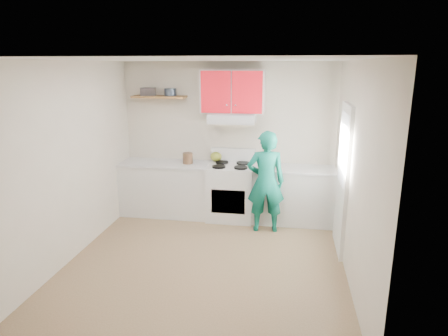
% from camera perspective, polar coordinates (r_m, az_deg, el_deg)
% --- Properties ---
extents(floor, '(3.80, 3.80, 0.00)m').
position_cam_1_polar(floor, '(5.40, -2.59, -13.31)').
color(floor, brown).
rests_on(floor, ground).
extents(ceiling, '(3.60, 3.80, 0.04)m').
position_cam_1_polar(ceiling, '(4.77, -2.96, 15.45)').
color(ceiling, white).
rests_on(ceiling, floor).
extents(back_wall, '(3.60, 0.04, 2.60)m').
position_cam_1_polar(back_wall, '(6.75, 0.61, 4.17)').
color(back_wall, beige).
rests_on(back_wall, floor).
extents(front_wall, '(3.60, 0.04, 2.60)m').
position_cam_1_polar(front_wall, '(3.19, -9.98, -8.38)').
color(front_wall, beige).
rests_on(front_wall, floor).
extents(left_wall, '(0.04, 3.80, 2.60)m').
position_cam_1_polar(left_wall, '(5.58, -21.15, 0.90)').
color(left_wall, beige).
rests_on(left_wall, floor).
extents(right_wall, '(0.04, 3.80, 2.60)m').
position_cam_1_polar(right_wall, '(4.89, 18.35, -0.72)').
color(right_wall, beige).
rests_on(right_wall, floor).
extents(door, '(0.05, 0.85, 2.05)m').
position_cam_1_polar(door, '(5.62, 16.84, -1.53)').
color(door, white).
rests_on(door, floor).
extents(door_glass, '(0.01, 0.55, 0.95)m').
position_cam_1_polar(door_glass, '(5.52, 16.88, 2.72)').
color(door_glass, white).
rests_on(door_glass, door).
extents(counter_left, '(1.52, 0.60, 0.90)m').
position_cam_1_polar(counter_left, '(6.91, -8.36, -3.02)').
color(counter_left, silver).
rests_on(counter_left, floor).
extents(counter_right, '(1.32, 0.60, 0.90)m').
position_cam_1_polar(counter_right, '(6.60, 10.04, -3.94)').
color(counter_right, silver).
rests_on(counter_right, floor).
extents(stove, '(0.76, 0.65, 0.92)m').
position_cam_1_polar(stove, '(6.63, 1.02, -3.52)').
color(stove, white).
rests_on(stove, floor).
extents(range_hood, '(0.76, 0.44, 0.15)m').
position_cam_1_polar(range_hood, '(6.46, 1.20, 7.23)').
color(range_hood, silver).
rests_on(range_hood, back_wall).
extents(upper_cabinets, '(1.02, 0.33, 0.70)m').
position_cam_1_polar(upper_cabinets, '(6.47, 1.29, 11.03)').
color(upper_cabinets, red).
rests_on(upper_cabinets, back_wall).
extents(shelf, '(0.90, 0.30, 0.04)m').
position_cam_1_polar(shelf, '(6.78, -9.37, 10.16)').
color(shelf, brown).
rests_on(shelf, back_wall).
extents(books, '(0.29, 0.24, 0.13)m').
position_cam_1_polar(books, '(6.83, -10.95, 10.81)').
color(books, '#373032').
rests_on(books, shelf).
extents(tin, '(0.22, 0.22, 0.12)m').
position_cam_1_polar(tin, '(6.71, -7.79, 10.85)').
color(tin, '#333D4C').
rests_on(tin, shelf).
extents(kettle, '(0.25, 0.25, 0.18)m').
position_cam_1_polar(kettle, '(6.78, -1.14, 1.70)').
color(kettle, olive).
rests_on(kettle, stove).
extents(crock, '(0.17, 0.17, 0.20)m').
position_cam_1_polar(crock, '(6.66, -5.28, 1.33)').
color(crock, '#4F3522').
rests_on(crock, counter_left).
extents(cutting_board, '(0.37, 0.32, 0.02)m').
position_cam_1_polar(cutting_board, '(6.48, 6.43, 0.08)').
color(cutting_board, olive).
rests_on(cutting_board, counter_right).
extents(silicone_mat, '(0.38, 0.35, 0.01)m').
position_cam_1_polar(silicone_mat, '(6.41, 13.04, -0.44)').
color(silicone_mat, red).
rests_on(silicone_mat, counter_right).
extents(person, '(0.63, 0.46, 1.59)m').
position_cam_1_polar(person, '(6.08, 6.07, -2.00)').
color(person, '#0B6451').
rests_on(person, floor).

